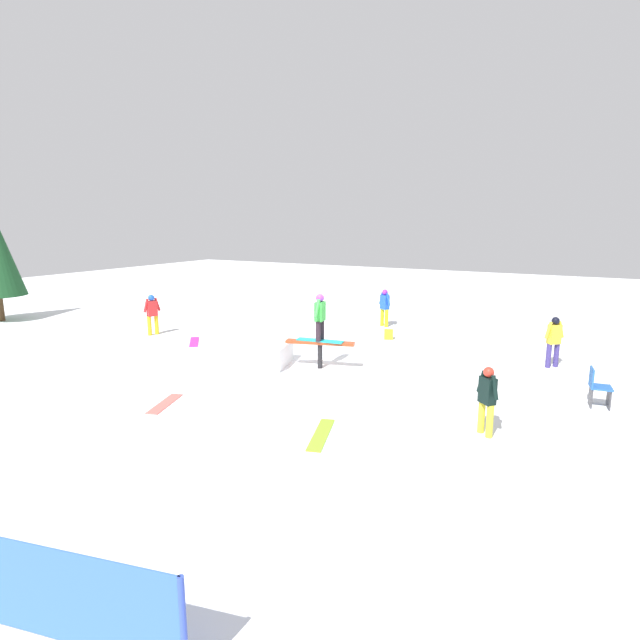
{
  "coord_description": "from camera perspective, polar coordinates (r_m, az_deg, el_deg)",
  "views": [
    {
      "loc": [
        6.42,
        -11.87,
        4.05
      ],
      "look_at": [
        0.0,
        0.0,
        1.38
      ],
      "focal_mm": 28.0,
      "sensor_mm": 36.0,
      "label": 1
    }
  ],
  "objects": [
    {
      "name": "ground_plane",
      "position": [
        14.09,
        0.0,
        -5.51
      ],
      "size": [
        60.0,
        60.0,
        0.0
      ],
      "primitive_type": "plane",
      "color": "white"
    },
    {
      "name": "rail_feature",
      "position": [
        13.92,
        0.0,
        -2.96
      ],
      "size": [
        1.94,
        0.8,
        0.78
      ],
      "rotation": [
        0.0,
        0.0,
        0.28
      ],
      "color": "black",
      "rests_on": "ground"
    },
    {
      "name": "snow_kicker_ramp",
      "position": [
        14.51,
        -7.26,
        -3.83
      ],
      "size": [
        2.14,
        1.94,
        0.62
      ],
      "primitive_type": "cube",
      "rotation": [
        0.0,
        0.0,
        0.28
      ],
      "color": "white",
      "rests_on": "ground"
    },
    {
      "name": "main_rider_on_rail",
      "position": [
        13.75,
        0.0,
        0.26
      ],
      "size": [
        1.36,
        0.78,
        1.33
      ],
      "rotation": [
        0.0,
        0.0,
        0.15
      ],
      "color": "#1AB7C2",
      "rests_on": "rail_feature"
    },
    {
      "name": "bystander_blue",
      "position": [
        19.61,
        7.4,
        1.63
      ],
      "size": [
        0.6,
        0.39,
        1.46
      ],
      "rotation": [
        0.0,
        0.0,
        2.63
      ],
      "color": "#CDCF1A",
      "rests_on": "ground"
    },
    {
      "name": "bystander_black",
      "position": [
        10.13,
        18.55,
        -8.36
      ],
      "size": [
        0.5,
        0.46,
        1.36
      ],
      "rotation": [
        0.0,
        0.0,
        2.42
      ],
      "color": "yellow",
      "rests_on": "ground"
    },
    {
      "name": "bystander_yellow",
      "position": [
        15.44,
        25.17,
        -2.0
      ],
      "size": [
        0.51,
        0.51,
        1.44
      ],
      "rotation": [
        0.0,
        0.0,
        0.78
      ],
      "color": "navy",
      "rests_on": "ground"
    },
    {
      "name": "bystander_red",
      "position": [
        18.98,
        -18.63,
        0.82
      ],
      "size": [
        0.31,
        0.63,
        1.47
      ],
      "rotation": [
        0.0,
        0.0,
        4.35
      ],
      "color": "gold",
      "rests_on": "ground"
    },
    {
      "name": "loose_snowboard_coral",
      "position": [
        11.94,
        -17.3,
        -9.11
      ],
      "size": [
        0.67,
        1.29,
        0.02
      ],
      "primitive_type": "cube",
      "rotation": [
        0.0,
        0.0,
        1.9
      ],
      "color": "#E4675D",
      "rests_on": "ground"
    },
    {
      "name": "loose_snowboard_magenta",
      "position": [
        17.59,
        -14.18,
        -2.42
      ],
      "size": [
        1.12,
        1.26,
        0.02
      ],
      "primitive_type": "cube",
      "rotation": [
        0.0,
        0.0,
        5.41
      ],
      "color": "#CC25A5",
      "rests_on": "ground"
    },
    {
      "name": "loose_snowboard_lime",
      "position": [
        9.88,
        0.13,
        -12.95
      ],
      "size": [
        0.71,
        1.51,
        0.02
      ],
      "primitive_type": "cube",
      "rotation": [
        0.0,
        0.0,
        1.87
      ],
      "color": "#90D927",
      "rests_on": "ground"
    },
    {
      "name": "folding_chair",
      "position": [
        12.72,
        29.17,
        -6.89
      ],
      "size": [
        0.5,
        0.5,
        0.88
      ],
      "rotation": [
        0.0,
        0.0,
        1.71
      ],
      "color": "#3F3F44",
      "rests_on": "ground"
    },
    {
      "name": "backpack_on_snow",
      "position": [
        17.6,
        7.84,
        -1.64
      ],
      "size": [
        0.36,
        0.32,
        0.34
      ],
      "primitive_type": "cube",
      "rotation": [
        0.0,
        0.0,
        3.53
      ],
      "color": "yellow",
      "rests_on": "ground"
    }
  ]
}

